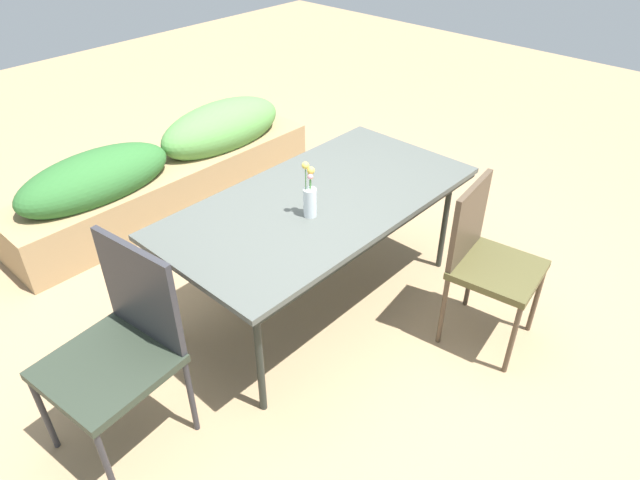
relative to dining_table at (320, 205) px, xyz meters
name	(u,v)px	position (x,y,z in m)	size (l,w,h in m)	color
ground_plane	(316,306)	(-0.06, -0.02, -0.69)	(12.00, 12.00, 0.00)	#9E7F5B
dining_table	(320,205)	(0.00, 0.00, 0.00)	(1.82, 0.92, 0.73)	#4C514C
chair_end_left	(120,342)	(-1.27, 0.01, -0.13)	(0.55, 0.55, 0.99)	#2C3529
chair_near_right	(486,255)	(0.40, -0.83, -0.15)	(0.48, 0.48, 0.93)	#4E4A28
flower_vase	(310,196)	(-0.16, -0.08, 0.16)	(0.07, 0.07, 0.31)	silver
planter_box	(168,169)	(0.06, 1.62, -0.38)	(2.46, 0.54, 0.68)	#9E7F56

